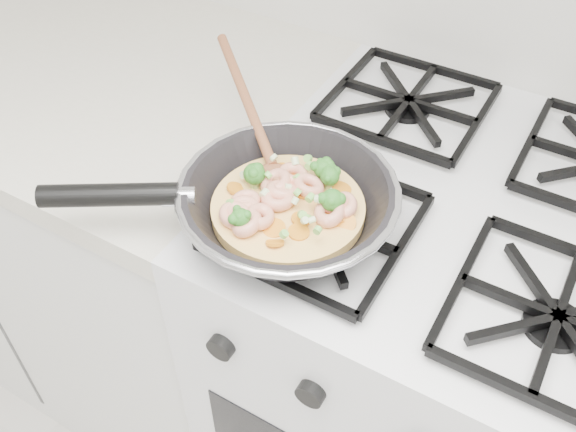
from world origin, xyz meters
The scene contains 3 objects.
stove centered at (0.00, 1.70, 0.46)m, with size 0.60×0.60×0.92m.
counter_left centered at (-0.80, 1.70, 0.45)m, with size 1.00×0.60×0.90m.
skillet centered at (-0.19, 1.53, 0.95)m, with size 0.40×0.38×0.09m.
Camera 1 is at (0.10, 1.04, 1.49)m, focal length 39.60 mm.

